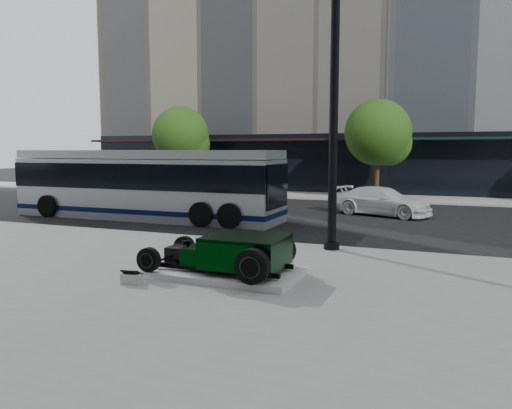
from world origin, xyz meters
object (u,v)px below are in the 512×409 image
at_px(lamppost, 334,116).
at_px(transit_bus, 145,184).
at_px(hot_rod, 237,252).
at_px(white_sedan, 382,201).

height_order(lamppost, transit_bus, lamppost).
bearing_deg(lamppost, hot_rod, -107.06).
xyz_separation_m(transit_bus, white_sedan, (9.38, 4.66, -0.85)).
distance_m(lamppost, white_sedan, 9.48).
height_order(transit_bus, white_sedan, transit_bus).
relative_size(hot_rod, white_sedan, 0.73).
height_order(lamppost, white_sedan, lamppost).
bearing_deg(hot_rod, transit_bus, 134.19).
bearing_deg(white_sedan, lamppost, -163.26).
relative_size(hot_rod, transit_bus, 0.27).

